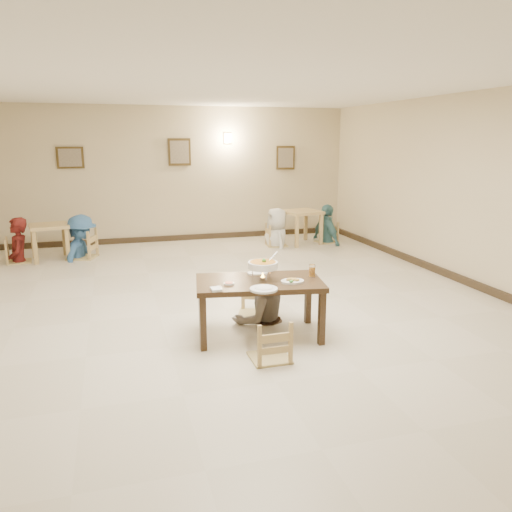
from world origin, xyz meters
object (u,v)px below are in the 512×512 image
object	(u,v)px
bg_table_left	(49,231)
bg_chair_rl	(277,225)
main_diner	(260,259)
chair_far	(256,280)
main_table	(259,287)
bg_table_right	(302,217)
bg_diner_c	(277,208)
bg_chair_ll	(17,239)
drink_glass	(312,271)
curry_warmer	(263,265)
bg_diner_b	(79,215)
bg_chair_rr	(327,223)
bg_diner_a	(15,218)
chair_near	(270,321)
bg_chair_lr	(80,232)
bg_diner_d	(327,204)

from	to	relation	value
bg_table_left	bg_chair_rl	bearing A→B (deg)	0.07
main_diner	bg_table_left	world-z (taller)	main_diner
chair_far	bg_chair_rl	xyz separation A→B (m)	(1.68, 4.17, -0.04)
main_table	bg_table_right	world-z (taller)	bg_table_right
bg_diner_c	bg_chair_ll	bearing A→B (deg)	-88.63
drink_glass	bg_chair_ll	distance (m)	6.23
bg_chair_rl	bg_diner_c	distance (m)	0.38
curry_warmer	bg_table_right	bearing A→B (deg)	64.07
bg_table_right	bg_diner_b	xyz separation A→B (m)	(-4.64, -0.11, 0.25)
bg_chair_rr	bg_diner_b	distance (m)	5.26
bg_chair_rl	bg_diner_a	xyz separation A→B (m)	(-5.17, -0.07, 0.40)
bg_chair_rl	drink_glass	bearing A→B (deg)	170.88
chair_near	curry_warmer	size ratio (longest dim) A/B	2.25
bg_table_left	bg_chair_rl	size ratio (longest dim) A/B	0.88
main_diner	bg_diner_a	xyz separation A→B (m)	(-3.52, 4.22, 0.05)
main_table	bg_diner_b	world-z (taller)	bg_diner_b
main_diner	bg_table_left	bearing A→B (deg)	-70.22
main_table	bg_chair_lr	bearing A→B (deg)	123.88
chair_near	bg_chair_ll	bearing A→B (deg)	-58.93
main_table	bg_chair_rr	distance (m)	5.74
bg_table_left	drink_glass	bearing A→B (deg)	-54.58
main_table	main_diner	xyz separation A→B (m)	(0.16, 0.52, 0.20)
chair_near	curry_warmer	world-z (taller)	curry_warmer
curry_warmer	bg_chair_rl	distance (m)	5.16
bg_chair_lr	bg_diner_a	xyz separation A→B (m)	(-1.13, -0.04, 0.33)
chair_far	bg_table_right	xyz separation A→B (m)	(2.28, 4.24, 0.11)
bg_diner_b	bg_table_right	bearing A→B (deg)	-66.22
chair_far	bg_diner_b	world-z (taller)	bg_diner_b
main_table	main_diner	world-z (taller)	main_diner
bg_chair_ll	bg_diner_a	bearing A→B (deg)	83.09
chair_far	bg_chair_ll	distance (m)	5.39
main_diner	bg_table_right	world-z (taller)	main_diner
bg_table_left	bg_chair_lr	xyz separation A→B (m)	(0.57, -0.03, -0.03)
main_diner	bg_chair_rl	world-z (taller)	main_diner
bg_table_right	bg_diner_b	world-z (taller)	bg_diner_b
main_diner	curry_warmer	distance (m)	0.55
main_table	bg_diner_c	distance (m)	5.16
bg_diner_a	bg_diner_b	world-z (taller)	bg_diner_b
bg_diner_a	bg_table_right	bearing A→B (deg)	84.62
drink_glass	bg_diner_d	xyz separation A→B (m)	(2.37, 4.89, 0.11)
main_diner	bg_diner_c	xyz separation A→B (m)	(1.66, 4.30, 0.03)
chair_near	chair_far	bearing A→B (deg)	-99.75
curry_warmer	drink_glass	world-z (taller)	curry_warmer
bg_chair_rl	bg_chair_lr	bearing A→B (deg)	94.97
chair_near	bg_table_right	world-z (taller)	chair_near
bg_chair_ll	curry_warmer	bearing A→B (deg)	-151.40
chair_near	bg_chair_rl	xyz separation A→B (m)	(1.90, 5.47, 0.02)
bg_chair_rr	bg_diner_d	world-z (taller)	bg_diner_d
bg_chair_rl	bg_diner_b	bearing A→B (deg)	94.97
bg_diner_a	bg_table_left	bearing A→B (deg)	90.00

